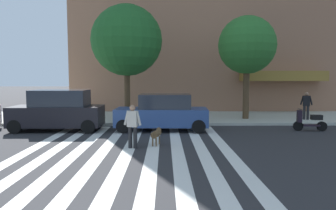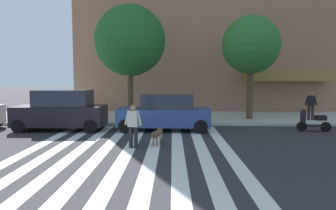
# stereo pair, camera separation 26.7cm
# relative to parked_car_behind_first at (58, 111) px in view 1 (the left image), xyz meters

# --- Properties ---
(ground_plane) EXTENTS (160.00, 160.00, 0.00)m
(ground_plane) POSITION_rel_parked_car_behind_first_xyz_m (3.26, -5.61, -0.99)
(ground_plane) COLOR #2B2B2D
(sidewalk_far) EXTENTS (80.00, 6.00, 0.15)m
(sidewalk_far) POSITION_rel_parked_car_behind_first_xyz_m (3.26, 4.49, -0.91)
(sidewalk_far) COLOR #AFB2A5
(sidewalk_far) RESTS_ON ground_plane
(crosswalk_stripes) EXTENTS (7.65, 13.59, 0.01)m
(crosswalk_stripes) POSITION_rel_parked_car_behind_first_xyz_m (3.99, -5.61, -0.99)
(crosswalk_stripes) COLOR silver
(crosswalk_stripes) RESTS_ON ground_plane
(parked_car_behind_first) EXTENTS (4.44, 1.96, 2.04)m
(parked_car_behind_first) POSITION_rel_parked_car_behind_first_xyz_m (0.00, 0.00, 0.00)
(parked_car_behind_first) COLOR black
(parked_car_behind_first) RESTS_ON ground_plane
(parked_car_third_in_line) EXTENTS (4.61, 2.02, 1.82)m
(parked_car_third_in_line) POSITION_rel_parked_car_behind_first_xyz_m (5.21, -0.00, -0.10)
(parked_car_third_in_line) COLOR navy
(parked_car_third_in_line) RESTS_ON ground_plane
(parked_scooter) EXTENTS (1.63, 0.50, 1.11)m
(parked_scooter) POSITION_rel_parked_car_behind_first_xyz_m (12.54, -0.27, -0.51)
(parked_scooter) COLOR black
(parked_scooter) RESTS_ON ground_plane
(street_tree_nearest) EXTENTS (4.15, 4.15, 6.73)m
(street_tree_nearest) POSITION_rel_parked_car_behind_first_xyz_m (3.11, 3.01, 3.80)
(street_tree_nearest) COLOR #4C3823
(street_tree_nearest) RESTS_ON sidewalk_far
(street_tree_middle) EXTENTS (3.45, 3.45, 6.16)m
(street_tree_middle) POSITION_rel_parked_car_behind_first_xyz_m (10.25, 3.37, 3.57)
(street_tree_middle) COLOR #4C3823
(street_tree_middle) RESTS_ON sidewalk_far
(pedestrian_dog_walker) EXTENTS (0.70, 0.33, 1.64)m
(pedestrian_dog_walker) POSITION_rel_parked_car_behind_first_xyz_m (4.12, -4.01, -0.06)
(pedestrian_dog_walker) COLOR black
(pedestrian_dog_walker) RESTS_ON ground_plane
(dog_on_leash) EXTENTS (0.43, 1.03, 0.65)m
(dog_on_leash) POSITION_rel_parked_car_behind_first_xyz_m (5.00, -3.44, -0.55)
(dog_on_leash) COLOR brown
(dog_on_leash) RESTS_ON ground_plane
(pedestrian_bystander) EXTENTS (0.70, 0.35, 1.64)m
(pedestrian_bystander) POSITION_rel_parked_car_behind_first_xyz_m (13.73, 2.87, 0.09)
(pedestrian_bystander) COLOR black
(pedestrian_bystander) RESTS_ON sidewalk_far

